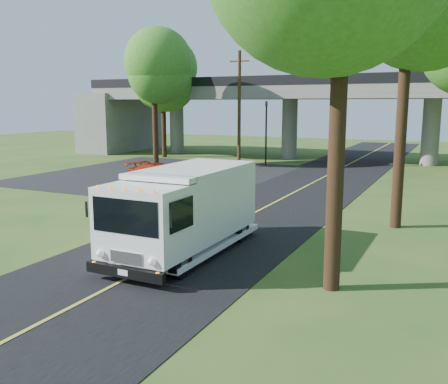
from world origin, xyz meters
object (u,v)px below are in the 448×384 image
Objects in this scene: utility_pole at (239,109)px; tree_left_lot at (155,66)px; tree_left_far at (164,76)px; step_van at (185,208)px; red_sedan at (161,176)px; pedestrian at (187,173)px; traffic_signal at (266,126)px.

utility_pole is 7.43m from tree_left_lot.
tree_left_lot is 6.72m from tree_left_far.
step_van is 13.56m from red_sedan.
tree_left_far reaches higher than utility_pole.
tree_left_far reaches higher than pedestrian.
utility_pole is 1.82× the size of red_sedan.
utility_pole is 10.67m from pedestrian.
step_van is at bearing -54.54° from tree_left_lot.
pedestrian is (-6.79, 12.00, -0.74)m from step_van.
step_van is at bearing -70.46° from utility_pole.
red_sedan is at bearing -91.05° from utility_pole.
tree_left_far is at bearing 123.68° from step_van.
tree_left_lot is at bearing -63.43° from tree_left_far.
red_sedan is 1.61m from pedestrian.
pedestrian is at bearing 119.65° from step_van.
utility_pole is 10.45m from tree_left_far.
pedestrian is (0.99, -9.93, -3.76)m from utility_pole.
tree_left_far is at bearing 157.57° from utility_pole.
tree_left_far is 31.47m from step_van.
tree_left_far is at bearing 170.35° from traffic_signal.
traffic_signal is 1.05× the size of red_sedan.
step_van is (14.08, -19.77, -6.33)m from tree_left_lot.
step_van is (6.28, -23.93, -1.63)m from traffic_signal.
utility_pole is 11.67m from red_sedan.
step_van is 1.39× the size of red_sedan.
utility_pole is 5.42× the size of pedestrian.
traffic_signal is 0.53× the size of tree_left_far.
traffic_signal is 12.18m from pedestrian.
utility_pole is at bearing -126.87° from traffic_signal.
tree_left_lot reaches higher than traffic_signal.
traffic_signal reaches higher than pedestrian.
utility_pole is at bearing 16.80° from red_sedan.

